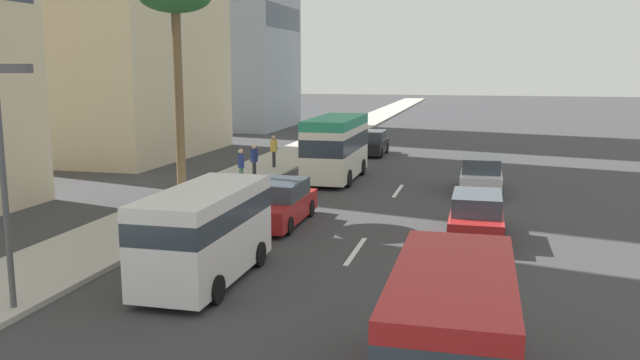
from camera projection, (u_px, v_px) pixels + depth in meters
The scene contains 16 objects.
ground_plane at pixel (414, 169), 37.22m from camera, with size 198.00×198.00×0.00m, color #38383A.
sidewalk_right at pixel (276, 162), 39.12m from camera, with size 162.00×3.52×0.15m, color #B2ADA3.
lane_stripe_mid at pixel (356, 251), 20.58m from camera, with size 3.20×0.16×0.01m, color silver.
lane_stripe_far at pixel (398, 191), 30.55m from camera, with size 3.20×0.16×0.01m, color silver.
car_lead at pixel (372, 143), 43.00m from camera, with size 4.10×1.79×1.55m.
car_second at pixel (481, 175), 30.15m from camera, with size 4.65×1.87×1.66m.
minibus_third at pixel (336, 146), 33.25m from camera, with size 6.49×2.27×3.18m.
van_fourth at pixel (452, 326), 11.25m from camera, with size 5.16×2.16×2.31m.
van_fifth at pixel (205, 229), 17.50m from camera, with size 5.28×2.08×2.50m.
car_sixth at pixel (477, 216), 22.08m from camera, with size 4.52×1.79×1.55m.
car_seventh at pixel (278, 204), 24.10m from camera, with size 4.66×1.92×1.55m.
pedestrian_near_lamp at pixel (274, 150), 36.66m from camera, with size 0.30×0.34×1.76m.
pedestrian_mid_block at pixel (254, 160), 33.08m from camera, with size 0.38×0.34×1.68m.
pedestrian_by_tree at pixel (241, 165), 30.99m from camera, with size 0.39×0.37×1.73m.
palm_tree at pixel (175, 7), 25.53m from camera, with size 2.80×2.80×8.83m.
street_lamp at pixel (6, 155), 14.74m from camera, with size 0.24×0.97×5.64m.
Camera 1 is at (-5.48, -3.69, 5.68)m, focal length 37.09 mm.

